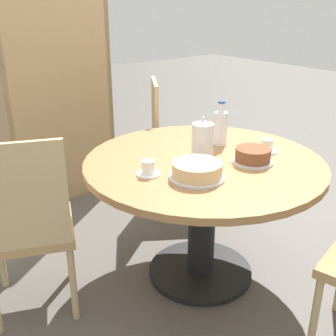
{
  "coord_description": "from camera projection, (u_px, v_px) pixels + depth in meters",
  "views": [
    {
      "loc": [
        -1.42,
        -1.47,
        1.49
      ],
      "look_at": [
        0.0,
        0.3,
        0.56
      ],
      "focal_mm": 45.0,
      "sensor_mm": 36.0,
      "label": 1
    }
  ],
  "objects": [
    {
      "name": "cake_second",
      "position": [
        253.0,
        156.0,
        2.13
      ],
      "size": [
        0.21,
        0.21,
        0.08
      ],
      "color": "silver",
      "rests_on": "dining_table"
    },
    {
      "name": "ground_plane",
      "position": [
        200.0,
        273.0,
        2.45
      ],
      "size": [
        14.0,
        14.0,
        0.0
      ],
      "primitive_type": "plane",
      "color": "#56514C"
    },
    {
      "name": "chair_b",
      "position": [
        27.0,
        225.0,
        1.97
      ],
      "size": [
        0.55,
        0.55,
        0.95
      ],
      "rotation": [
        0.0,
        0.0,
        2.74
      ],
      "color": "tan",
      "rests_on": "ground_plane"
    },
    {
      "name": "bookshelf",
      "position": [
        55.0,
        83.0,
        3.09
      ],
      "size": [
        0.83,
        0.28,
        1.84
      ],
      "rotation": [
        0.0,
        0.0,
        3.14
      ],
      "color": "tan",
      "rests_on": "ground_plane"
    },
    {
      "name": "water_bottle",
      "position": [
        221.0,
        127.0,
        2.37
      ],
      "size": [
        0.08,
        0.08,
        0.25
      ],
      "color": "silver",
      "rests_on": "dining_table"
    },
    {
      "name": "dining_table",
      "position": [
        203.0,
        189.0,
        2.24
      ],
      "size": [
        1.25,
        1.25,
        0.71
      ],
      "color": "black",
      "rests_on": "ground_plane"
    },
    {
      "name": "coffee_pot",
      "position": [
        203.0,
        140.0,
        2.16
      ],
      "size": [
        0.11,
        0.11,
        0.22
      ],
      "color": "silver",
      "rests_on": "dining_table"
    },
    {
      "name": "chair_a",
      "position": [
        173.0,
        142.0,
        3.08
      ],
      "size": [
        0.58,
        0.58,
        0.95
      ],
      "rotation": [
        0.0,
        0.0,
        0.99
      ],
      "color": "tan",
      "rests_on": "ground_plane"
    },
    {
      "name": "cup_b",
      "position": [
        148.0,
        169.0,
        1.98
      ],
      "size": [
        0.11,
        0.11,
        0.07
      ],
      "color": "white",
      "rests_on": "dining_table"
    },
    {
      "name": "cup_a",
      "position": [
        267.0,
        147.0,
        2.28
      ],
      "size": [
        0.11,
        0.11,
        0.07
      ],
      "color": "white",
      "rests_on": "dining_table"
    },
    {
      "name": "cake_main",
      "position": [
        197.0,
        171.0,
        1.95
      ],
      "size": [
        0.26,
        0.26,
        0.08
      ],
      "color": "silver",
      "rests_on": "dining_table"
    }
  ]
}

